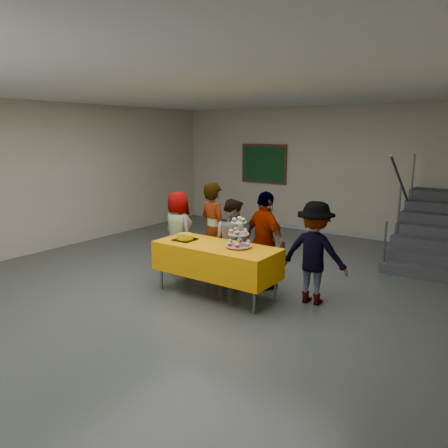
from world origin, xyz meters
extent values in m
plane|color=#4C514C|center=(0.00, 0.00, 0.00)|extent=(10.00, 10.00, 0.00)
cube|color=#B3AB90|center=(0.00, 5.00, 1.50)|extent=(8.00, 0.04, 3.00)
cube|color=#B3AB90|center=(-4.00, 0.00, 1.50)|extent=(0.04, 10.00, 3.00)
cube|color=silver|center=(0.00, 0.00, 3.00)|extent=(8.00, 10.00, 0.04)
cube|color=#999999|center=(0.00, 4.98, 0.06)|extent=(7.90, 0.03, 0.12)
cylinder|color=#595960|center=(-0.47, -0.16, 0.36)|extent=(0.04, 0.04, 0.73)
cylinder|color=#595960|center=(1.21, -0.16, 0.36)|extent=(0.04, 0.04, 0.73)
cylinder|color=#595960|center=(-0.47, 0.42, 0.36)|extent=(0.04, 0.04, 0.73)
cylinder|color=#595960|center=(1.21, 0.42, 0.36)|extent=(0.04, 0.04, 0.73)
cube|color=#595960|center=(0.37, 0.13, 0.74)|extent=(1.80, 0.70, 0.02)
cube|color=orange|center=(0.37, 0.13, 0.55)|extent=(1.88, 0.78, 0.44)
cylinder|color=silver|center=(0.72, 0.20, 0.78)|extent=(0.18, 0.18, 0.01)
cylinder|color=silver|center=(0.72, 0.20, 0.98)|extent=(0.02, 0.02, 0.42)
cylinder|color=silver|center=(0.72, 0.20, 0.80)|extent=(0.38, 0.38, 0.01)
cylinder|color=silver|center=(0.72, 0.20, 0.97)|extent=(0.30, 0.30, 0.01)
cylinder|color=silver|center=(0.72, 0.20, 1.14)|extent=(0.22, 0.22, 0.01)
cube|color=black|center=(-0.20, 0.09, 0.78)|extent=(0.30, 0.30, 0.02)
cylinder|color=#FCCC00|center=(-0.20, 0.09, 0.82)|extent=(0.25, 0.25, 0.07)
ellipsoid|color=#FCCC00|center=(-0.20, 0.09, 0.86)|extent=(0.25, 0.25, 0.05)
ellipsoid|color=white|center=(-0.15, 0.06, 0.88)|extent=(0.08, 0.08, 0.02)
cube|color=silver|center=(-0.22, -0.04, 0.88)|extent=(0.30, 0.16, 0.04)
imported|color=slate|center=(-0.85, 0.67, 0.70)|extent=(0.78, 0.61, 1.41)
imported|color=slate|center=(-0.16, 0.78, 0.80)|extent=(0.67, 0.54, 1.60)
imported|color=slate|center=(0.26, 0.72, 0.69)|extent=(0.77, 0.66, 1.38)
imported|color=slate|center=(0.81, 0.80, 0.76)|extent=(0.97, 0.68, 1.52)
imported|color=slate|center=(1.67, 0.69, 0.73)|extent=(0.97, 0.59, 1.46)
cube|color=#424447|center=(2.70, 2.75, 0.09)|extent=(1.30, 0.30, 0.18)
cube|color=#424447|center=(2.70, 3.05, 0.18)|extent=(1.30, 0.30, 0.36)
cube|color=#424447|center=(2.70, 3.35, 0.27)|extent=(1.30, 0.30, 0.54)
cube|color=#424447|center=(2.70, 3.65, 0.36)|extent=(1.30, 0.30, 0.72)
cube|color=#424447|center=(2.70, 3.95, 0.45)|extent=(1.30, 0.30, 0.90)
cube|color=#424447|center=(2.70, 4.25, 0.54)|extent=(1.30, 0.30, 1.08)
cube|color=#424447|center=(2.70, 4.55, 0.63)|extent=(1.30, 0.30, 1.26)
cube|color=#424447|center=(2.70, 4.85, 0.63)|extent=(1.30, 0.30, 1.26)
cylinder|color=#595960|center=(2.10, 2.70, 0.45)|extent=(0.04, 0.04, 0.90)
cylinder|color=#595960|center=(2.10, 3.50, 0.99)|extent=(0.04, 0.04, 0.90)
cylinder|color=#595960|center=(2.10, 4.40, 1.53)|extent=(0.04, 0.04, 0.90)
cylinder|color=#595960|center=(2.10, 3.55, 1.44)|extent=(0.04, 1.85, 1.20)
cube|color=#472B16|center=(-1.65, 4.97, 1.60)|extent=(1.30, 0.04, 1.00)
cube|color=#143E1D|center=(-1.65, 4.94, 1.60)|extent=(1.18, 0.02, 0.88)
camera|label=1|loc=(4.04, -4.87, 2.38)|focal=35.00mm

